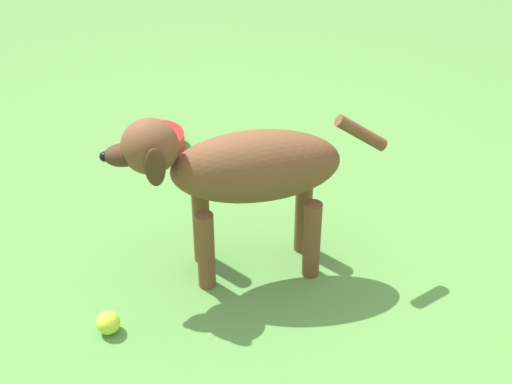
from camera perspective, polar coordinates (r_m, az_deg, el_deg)
ground at (r=2.47m, az=-3.08°, el=-4.42°), size 14.00×14.00×0.00m
dog at (r=2.20m, az=-1.21°, el=1.56°), size 0.80×0.19×0.54m
tennis_ball_1 at (r=2.23m, az=-10.67°, el=-9.30°), size 0.07×0.07×0.07m
water_bowl at (r=2.97m, az=-7.33°, el=3.69°), size 0.22×0.22×0.06m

